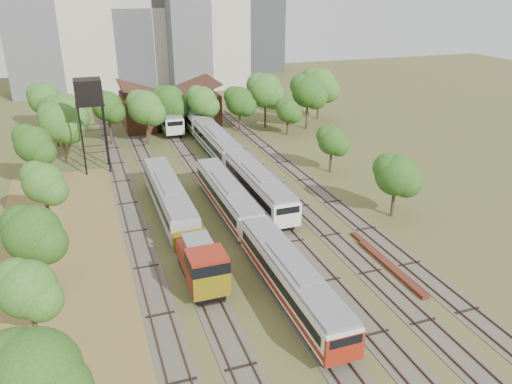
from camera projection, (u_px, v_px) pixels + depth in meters
name	position (u px, v px, depth m)	size (l,w,h in m)	color
ground	(324.00, 307.00, 38.20)	(240.00, 240.00, 0.00)	#475123
dry_grass_patch	(75.00, 296.00, 39.60)	(14.00, 60.00, 0.04)	brown
tracks	(224.00, 191.00, 59.73)	(24.60, 80.00, 0.19)	#4C473D
railcar_red_set	(254.00, 231.00, 46.03)	(2.75, 34.58, 3.40)	black
railcar_green_set	(217.00, 143.00, 71.08)	(2.95, 52.08, 3.64)	black
railcar_rear	(166.00, 117.00, 85.50)	(2.96, 16.08, 3.67)	black
shunter_locomotive	(202.00, 266.00, 40.19)	(2.98, 8.10, 3.90)	black
old_grey_coach	(169.00, 197.00, 53.18)	(2.86, 18.00, 3.54)	black
water_tower	(88.00, 94.00, 62.68)	(3.47, 3.47, 12.00)	black
rail_pile_near	(391.00, 267.00, 43.27)	(0.65, 9.72, 0.32)	#5E281B
rail_pile_far	(377.00, 254.00, 45.47)	(0.54, 8.72, 0.28)	#5E281B
maintenance_shed	(170.00, 108.00, 87.21)	(16.45, 11.55, 7.58)	#3A1E15
tree_band_left	(46.00, 154.00, 56.14)	(7.97, 72.57, 8.40)	#382616
tree_band_far	(215.00, 98.00, 80.98)	(48.92, 11.11, 9.28)	#382616
tree_band_right	(340.00, 142.00, 63.06)	(5.68, 36.54, 6.89)	#382616
tower_centre	(146.00, 7.00, 118.89)	(20.00, 18.00, 36.00)	#BAB5A8
tower_far_right	(258.00, 19.00, 139.01)	(12.00, 12.00, 28.00)	#383B3F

